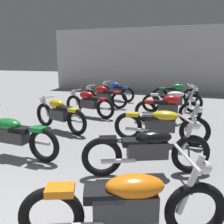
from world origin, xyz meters
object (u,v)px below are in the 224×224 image
motorcycle_right_row_4 (173,100)px  motorcycle_right_row_3 (168,108)px  motorcycle_left_row_2 (59,114)px  motorcycle_right_row_2 (161,124)px  motorcycle_right_row_1 (148,149)px  motorcycle_left_row_1 (12,134)px  motorcycle_right_row_5 (176,93)px  motorcycle_left_row_4 (104,96)px  motorcycle_right_row_0 (126,204)px  motorcycle_left_row_5 (116,91)px  motorcycle_left_row_3 (89,103)px

motorcycle_right_row_4 → motorcycle_right_row_3: bearing=-90.8°
motorcycle_left_row_2 → motorcycle_right_row_2: size_ratio=0.87×
motorcycle_right_row_2 → motorcycle_right_row_1: bearing=-90.5°
motorcycle_right_row_1 → motorcycle_right_row_4: size_ratio=0.96×
motorcycle_left_row_2 → motorcycle_right_row_3: same height
motorcycle_left_row_1 → motorcycle_left_row_2: size_ratio=1.15×
motorcycle_right_row_5 → motorcycle_right_row_3: bearing=-90.0°
motorcycle_left_row_1 → motorcycle_left_row_4: (0.05, 5.10, 0.01)m
motorcycle_right_row_3 → motorcycle_right_row_0: bearing=-89.4°
motorcycle_left_row_4 → motorcycle_right_row_5: bearing=33.8°
motorcycle_left_row_2 → motorcycle_left_row_5: 4.92m
motorcycle_left_row_1 → motorcycle_right_row_3: bearing=52.7°
motorcycle_right_row_5 → motorcycle_right_row_4: bearing=-89.3°
motorcycle_left_row_1 → motorcycle_left_row_3: (0.10, 3.53, 0.01)m
motorcycle_left_row_4 → motorcycle_right_row_3: bearing=-31.0°
motorcycle_left_row_2 → motorcycle_right_row_2: motorcycle_right_row_2 is taller
motorcycle_left_row_2 → motorcycle_right_row_3: bearing=32.0°
motorcycle_left_row_1 → motorcycle_right_row_3: motorcycle_left_row_1 is taller
motorcycle_left_row_1 → motorcycle_left_row_5: motorcycle_left_row_1 is taller
motorcycle_right_row_0 → motorcycle_right_row_3: (-0.05, 5.05, 0.01)m
motorcycle_left_row_1 → motorcycle_right_row_3: 4.42m
motorcycle_left_row_2 → motorcycle_left_row_3: bearing=86.2°
motorcycle_left_row_5 → motorcycle_left_row_4: bearing=-89.8°
motorcycle_left_row_3 → motorcycle_right_row_1: size_ratio=0.95×
motorcycle_left_row_5 → motorcycle_right_row_4: size_ratio=0.89×
motorcycle_left_row_3 → motorcycle_right_row_0: (2.64, -5.06, -0.01)m
motorcycle_left_row_2 → motorcycle_right_row_3: size_ratio=0.96×
motorcycle_left_row_2 → motorcycle_right_row_4: motorcycle_right_row_4 is taller
motorcycle_right_row_1 → motorcycle_right_row_2: bearing=89.5°
motorcycle_right_row_3 → motorcycle_left_row_4: bearing=149.0°
motorcycle_right_row_2 → motorcycle_right_row_3: size_ratio=1.11×
motorcycle_left_row_2 → motorcycle_left_row_5: bearing=89.4°
motorcycle_right_row_1 → motorcycle_right_row_3: 3.45m
motorcycle_left_row_5 → motorcycle_right_row_0: 8.71m
motorcycle_left_row_1 → motorcycle_left_row_4: bearing=89.5°
motorcycle_left_row_4 → motorcycle_right_row_0: 7.16m
motorcycle_left_row_1 → motorcycle_right_row_1: bearing=1.4°
motorcycle_right_row_3 → motorcycle_left_row_3: bearing=179.7°
motorcycle_right_row_0 → motorcycle_left_row_2: bearing=129.3°
motorcycle_left_row_4 → motorcycle_left_row_5: size_ratio=1.04×
motorcycle_left_row_5 → motorcycle_right_row_2: (2.66, -5.07, -0.01)m
motorcycle_right_row_2 → motorcycle_right_row_4: size_ratio=1.02×
motorcycle_right_row_4 → motorcycle_left_row_4: bearing=178.9°
motorcycle_left_row_3 → motorcycle_right_row_0: 5.71m
motorcycle_left_row_3 → motorcycle_right_row_5: size_ratio=0.98×
motorcycle_left_row_4 → motorcycle_right_row_1: bearing=-62.4°
motorcycle_left_row_1 → motorcycle_right_row_4: 5.73m
motorcycle_right_row_3 → motorcycle_left_row_5: bearing=129.3°
motorcycle_right_row_3 → motorcycle_left_row_1: bearing=-127.3°
motorcycle_left_row_3 → motorcycle_right_row_4: bearing=30.3°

